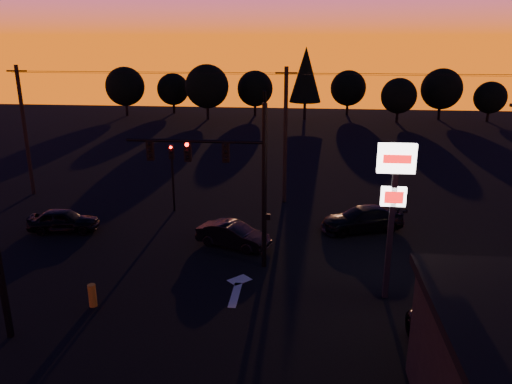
# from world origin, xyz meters

# --- Properties ---
(ground) EXTENTS (120.00, 120.00, 0.00)m
(ground) POSITION_xyz_m (0.00, 0.00, 0.00)
(ground) COLOR black
(ground) RESTS_ON ground
(lane_arrow) EXTENTS (1.20, 3.10, 0.01)m
(lane_arrow) POSITION_xyz_m (0.50, 1.67, 0.01)
(lane_arrow) COLOR beige
(lane_arrow) RESTS_ON ground
(traffic_signal_mast) EXTENTS (6.79, 0.52, 8.58)m
(traffic_signal_mast) POSITION_xyz_m (-0.10, 3.99, 4.94)
(traffic_signal_mast) COLOR black
(traffic_signal_mast) RESTS_ON ground
(secondary_signal) EXTENTS (0.30, 0.31, 4.35)m
(secondary_signal) POSITION_xyz_m (-5.00, 11.49, 2.86)
(secondary_signal) COLOR black
(secondary_signal) RESTS_ON ground
(pylon_sign) EXTENTS (1.50, 0.28, 6.80)m
(pylon_sign) POSITION_xyz_m (7.00, 1.50, 4.91)
(pylon_sign) COLOR black
(pylon_sign) RESTS_ON ground
(utility_pole_0) EXTENTS (1.40, 0.26, 9.00)m
(utility_pole_0) POSITION_xyz_m (-16.00, 14.00, 4.59)
(utility_pole_0) COLOR black
(utility_pole_0) RESTS_ON ground
(utility_pole_1) EXTENTS (1.40, 0.26, 9.00)m
(utility_pole_1) POSITION_xyz_m (2.00, 14.00, 4.59)
(utility_pole_1) COLOR black
(utility_pole_1) RESTS_ON ground
(power_wires) EXTENTS (36.00, 1.22, 0.07)m
(power_wires) POSITION_xyz_m (2.00, 14.00, 8.57)
(power_wires) COLOR black
(power_wires) RESTS_ON ground
(bollard) EXTENTS (0.33, 0.33, 0.99)m
(bollard) POSITION_xyz_m (-5.31, -0.54, 0.50)
(bollard) COLOR #AD7014
(bollard) RESTS_ON ground
(tree_0) EXTENTS (5.36, 5.36, 6.74)m
(tree_0) POSITION_xyz_m (-22.00, 50.00, 4.06)
(tree_0) COLOR black
(tree_0) RESTS_ON ground
(tree_1) EXTENTS (4.54, 4.54, 5.71)m
(tree_1) POSITION_xyz_m (-16.00, 53.00, 3.43)
(tree_1) COLOR black
(tree_1) RESTS_ON ground
(tree_2) EXTENTS (5.77, 5.78, 7.26)m
(tree_2) POSITION_xyz_m (-10.00, 48.00, 4.37)
(tree_2) COLOR black
(tree_2) RESTS_ON ground
(tree_3) EXTENTS (4.95, 4.95, 6.22)m
(tree_3) POSITION_xyz_m (-4.00, 52.00, 3.75)
(tree_3) COLOR black
(tree_3) RESTS_ON ground
(tree_4) EXTENTS (4.18, 4.18, 9.50)m
(tree_4) POSITION_xyz_m (3.00, 49.00, 5.93)
(tree_4) COLOR black
(tree_4) RESTS_ON ground
(tree_5) EXTENTS (4.95, 4.95, 6.22)m
(tree_5) POSITION_xyz_m (9.00, 54.00, 3.75)
(tree_5) COLOR black
(tree_5) RESTS_ON ground
(tree_6) EXTENTS (4.54, 4.54, 5.71)m
(tree_6) POSITION_xyz_m (15.00, 48.00, 3.43)
(tree_6) COLOR black
(tree_6) RESTS_ON ground
(tree_7) EXTENTS (5.36, 5.36, 6.74)m
(tree_7) POSITION_xyz_m (21.00, 51.00, 4.06)
(tree_7) COLOR black
(tree_7) RESTS_ON ground
(tree_8) EXTENTS (4.12, 4.12, 5.19)m
(tree_8) POSITION_xyz_m (27.00, 50.00, 3.12)
(tree_8) COLOR black
(tree_8) RESTS_ON ground
(car_left) EXTENTS (4.08, 2.03, 1.34)m
(car_left) POSITION_xyz_m (-10.42, 7.36, 0.67)
(car_left) COLOR black
(car_left) RESTS_ON ground
(car_mid) EXTENTS (4.22, 2.69, 1.31)m
(car_mid) POSITION_xyz_m (-0.35, 6.22, 0.66)
(car_mid) COLOR black
(car_mid) RESTS_ON ground
(car_right) EXTENTS (5.19, 3.37, 1.40)m
(car_right) POSITION_xyz_m (6.75, 9.27, 0.70)
(car_right) COLOR black
(car_right) RESTS_ON ground
(suv_parked) EXTENTS (2.75, 4.79, 1.26)m
(suv_parked) POSITION_xyz_m (8.69, -2.86, 0.63)
(suv_parked) COLOR black
(suv_parked) RESTS_ON ground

